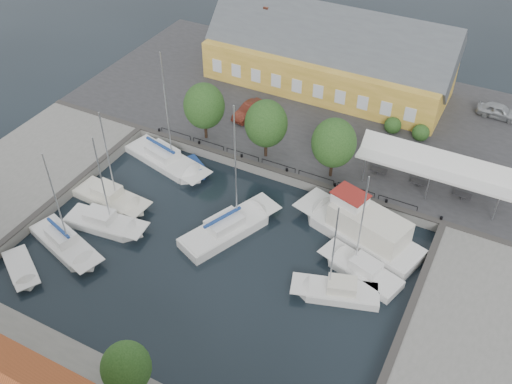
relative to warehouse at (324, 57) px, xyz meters
The scene contains 20 objects.
ground 28.82m from the warehouse, 84.77° to the right, with size 140.00×140.00×0.00m, color black.
north_quay 7.13m from the warehouse, 64.14° to the right, with size 56.00×26.00×1.00m, color #2D2D30.
west_quay 36.24m from the warehouse, 122.58° to the right, with size 12.00×24.00×1.00m, color slate.
east_quay 39.27m from the warehouse, 50.98° to the right, with size 12.00×24.00×1.00m, color slate.
quay_edge_fittings 23.99m from the warehouse, 83.67° to the right, with size 56.00×24.72×0.40m.
warehouse is the anchor object (origin of this frame).
tent_canopy 21.63m from the warehouse, 39.86° to the right, with size 14.00×4.00×2.83m.
quay_trees 16.37m from the warehouse, 87.91° to the right, with size 18.20×4.20×6.30m.
car_silver 20.38m from the warehouse, ahead, with size 1.87×4.64×1.58m, color #ABAFB3.
car_red 11.74m from the warehouse, 111.81° to the right, with size 1.62×4.63×1.53m, color #571F14.
center_sailboat 27.21m from the warehouse, 85.40° to the right, with size 6.37×9.99×13.28m.
trawler 25.84m from the warehouse, 59.93° to the right, with size 12.49×6.81×5.00m.
east_boat_a 30.00m from the warehouse, 61.32° to the right, with size 7.56×4.41×10.44m.
east_boat_b 32.22m from the warehouse, 65.40° to the right, with size 7.30×4.29×9.78m.
west_boat_a 22.94m from the warehouse, 112.08° to the right, with size 10.49×5.19×13.26m.
west_boat_b 30.16m from the warehouse, 109.00° to the right, with size 7.95×3.16×10.70m.
west_boat_c 32.54m from the warehouse, 104.46° to the right, with size 7.91×3.33×10.50m.
west_boat_d 36.32m from the warehouse, 105.10° to the right, with size 8.48×4.71×11.04m.
launch_sw 40.33m from the warehouse, 105.62° to the right, with size 5.41×4.29×0.98m.
launch_nw 21.54m from the warehouse, 104.50° to the right, with size 4.11×3.37×0.88m.
Camera 1 is at (18.37, -29.54, 35.40)m, focal length 40.00 mm.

